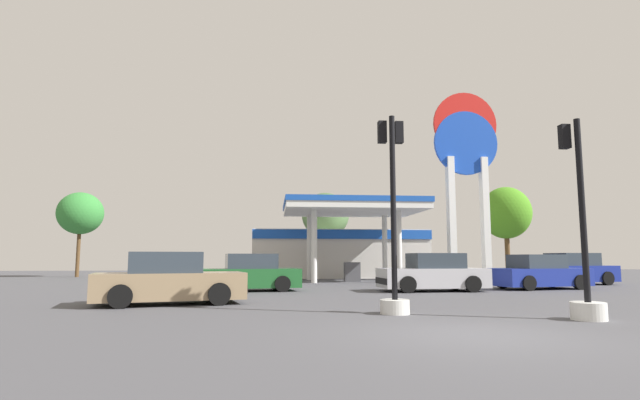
# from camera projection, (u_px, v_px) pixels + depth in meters

# --- Properties ---
(ground_plane) EXTENTS (90.00, 90.00, 0.00)m
(ground_plane) POSITION_uv_depth(u_px,v_px,m) (475.00, 334.00, 8.88)
(ground_plane) COLOR #47474C
(ground_plane) RESTS_ON ground
(gas_station) EXTENTS (11.89, 12.33, 4.66)m
(gas_station) POSITION_uv_depth(u_px,v_px,m) (339.00, 249.00, 34.07)
(gas_station) COLOR beige
(gas_station) RESTS_ON ground
(station_pole_sign) EXTENTS (3.95, 0.56, 11.51)m
(station_pole_sign) POSITION_uv_depth(u_px,v_px,m) (466.00, 160.00, 29.92)
(station_pole_sign) COLOR white
(station_pole_sign) RESTS_ON ground
(car_0) EXTENTS (4.46, 2.49, 1.51)m
(car_0) POSITION_uv_depth(u_px,v_px,m) (539.00, 273.00, 21.59)
(car_0) COLOR black
(car_0) RESTS_ON ground
(car_1) EXTENTS (4.62, 2.77, 1.55)m
(car_1) POSITION_uv_depth(u_px,v_px,m) (169.00, 280.00, 14.63)
(car_1) COLOR black
(car_1) RESTS_ON ground
(car_2) EXTENTS (4.51, 2.48, 1.53)m
(car_2) POSITION_uv_depth(u_px,v_px,m) (248.00, 274.00, 20.29)
(car_2) COLOR black
(car_2) RESTS_ON ground
(car_3) EXTENTS (4.43, 2.15, 1.56)m
(car_3) POSITION_uv_depth(u_px,v_px,m) (433.00, 274.00, 20.24)
(car_3) COLOR black
(car_3) RESTS_ON ground
(car_4) EXTENTS (4.72, 2.57, 1.60)m
(car_4) POSITION_uv_depth(u_px,v_px,m) (570.00, 270.00, 25.11)
(car_4) COLOR black
(car_4) RESTS_ON ground
(traffic_signal_0) EXTENTS (0.75, 0.75, 4.59)m
(traffic_signal_0) POSITION_uv_depth(u_px,v_px,m) (584.00, 267.00, 11.03)
(traffic_signal_0) COLOR silver
(traffic_signal_0) RESTS_ON ground
(traffic_signal_1) EXTENTS (0.73, 0.73, 5.00)m
(traffic_signal_1) POSITION_uv_depth(u_px,v_px,m) (394.00, 245.00, 12.28)
(traffic_signal_1) COLOR silver
(traffic_signal_1) RESTS_ON ground
(tree_0) EXTENTS (3.16, 3.16, 6.03)m
(tree_0) POSITION_uv_depth(u_px,v_px,m) (80.00, 214.00, 35.18)
(tree_0) COLOR brown
(tree_0) RESTS_ON ground
(tree_1) EXTENTS (3.76, 3.76, 6.53)m
(tree_1) POSITION_uv_depth(u_px,v_px,m) (325.00, 215.00, 39.22)
(tree_1) COLOR brown
(tree_1) RESTS_ON ground
(tree_2) EXTENTS (3.88, 3.88, 6.89)m
(tree_2) POSITION_uv_depth(u_px,v_px,m) (506.00, 213.00, 38.49)
(tree_2) COLOR brown
(tree_2) RESTS_ON ground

